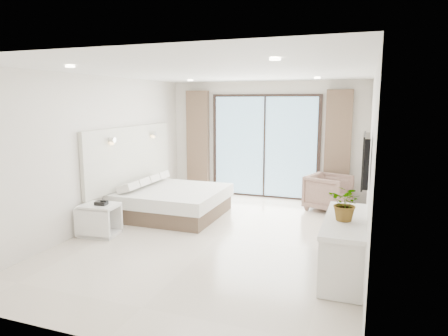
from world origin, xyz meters
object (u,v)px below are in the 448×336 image
Objects in this scene: nightstand at (100,220)px; armchair at (328,191)px; console_desk at (345,233)px; bed at (172,201)px.

armchair is at bearing 34.37° from nightstand.
armchair is (3.48, 2.96, 0.14)m from nightstand.
console_desk reaches higher than nightstand.
console_desk is at bearing -26.99° from bed.
console_desk reaches higher than bed.
armchair reaches higher than bed.
console_desk is at bearing -9.22° from nightstand.
console_desk is 3.22m from armchair.
armchair is at bearing 26.71° from bed.
nightstand is 0.78× the size of armchair.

